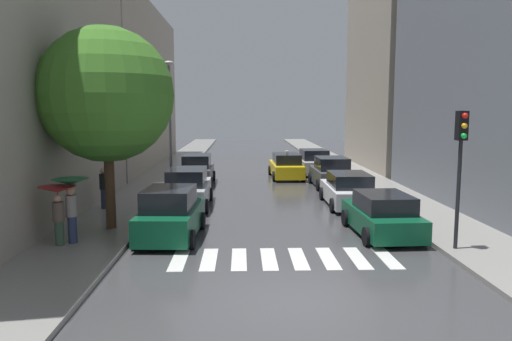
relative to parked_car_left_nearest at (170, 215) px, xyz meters
The scene contains 20 objects.
ground_plane 18.75m from the parked_car_left_nearest, 78.45° to the left, with size 28.00×72.00×0.04m, color #3D3D3F.
sidewalk_left 18.57m from the parked_car_left_nearest, 98.53° to the left, with size 3.00×72.00×0.15m, color gray.
sidewalk_right 21.03m from the parked_car_left_nearest, 60.81° to the left, with size 3.00×72.00×0.15m, color gray.
crosswalk_stripes 4.54m from the parked_car_left_nearest, 32.81° to the right, with size 6.75×2.20×0.01m.
building_left_mid 24.23m from the parked_car_left_nearest, 107.88° to the left, with size 6.00×21.23×12.44m, color #9E9384.
building_right_mid 26.28m from the parked_car_left_nearest, 53.77° to the left, with size 6.00×12.48×18.21m, color #9E9384.
parked_car_left_nearest is the anchor object (origin of this frame).
parked_car_left_second 5.50m from the parked_car_left_nearest, 90.10° to the left, with size 2.10×4.57×1.81m.
parked_car_left_third 12.22m from the parked_car_left_nearest, 90.81° to the left, with size 1.98×4.33×1.82m.
parked_car_right_nearest 7.52m from the parked_car_left_nearest, ahead, with size 2.23×4.30×1.54m.
parked_car_right_second 9.29m from the parked_car_left_nearest, 36.47° to the left, with size 2.20×4.54×1.57m.
parked_car_right_third 13.51m from the parked_car_left_nearest, 55.28° to the left, with size 2.19×4.18×1.75m.
parked_car_right_fourth 18.18m from the parked_car_left_nearest, 65.70° to the left, with size 2.27×4.14×1.75m.
taxi_midroad 15.83m from the parked_car_left_nearest, 69.95° to the left, with size 2.17×4.74×1.81m.
pedestrian_foreground 3.33m from the parked_car_left_nearest, 162.21° to the right, with size 1.16×1.16×2.12m.
pedestrian_near_tree 3.68m from the parked_car_left_nearest, 160.04° to the right, with size 1.16×1.16×1.91m.
pedestrian_by_kerb 5.81m from the parked_car_left_nearest, 128.04° to the left, with size 0.36×0.36×1.81m.
street_tree_left 4.88m from the parked_car_left_nearest, 156.35° to the left, with size 4.82×4.82×7.27m.
traffic_light_right_corner 9.73m from the parked_car_left_nearest, 12.26° to the right, with size 0.30×0.42×4.30m.
lamp_post_left 13.25m from the parked_car_left_nearest, 98.10° to the left, with size 0.60×0.28×7.19m.
Camera 1 is at (-1.26, -10.83, 4.49)m, focal length 33.78 mm.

